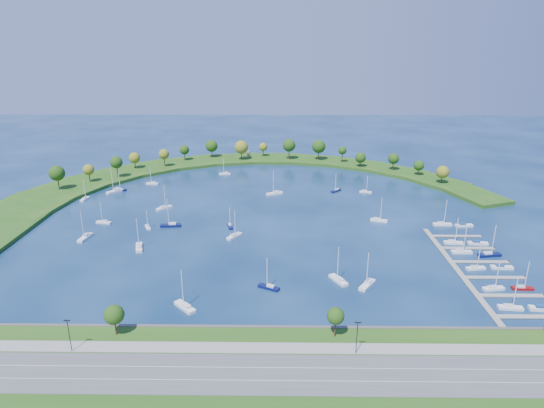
{
  "coord_description": "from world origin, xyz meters",
  "views": [
    {
      "loc": [
        7.9,
        -223.99,
        83.81
      ],
      "look_at": [
        5.0,
        5.0,
        4.0
      ],
      "focal_mm": 30.6,
      "sensor_mm": 36.0,
      "label": 1
    }
  ],
  "objects_px": {
    "moored_boat_16": "(366,191)",
    "docked_boat_9": "(478,243)",
    "moored_boat_5": "(379,220)",
    "docked_boat_5": "(502,267)",
    "moored_boat_14": "(171,225)",
    "docked_boat_4": "(476,267)",
    "harbor_tower": "(249,154)",
    "moored_boat_0": "(85,237)",
    "moored_boat_8": "(225,173)",
    "docked_boat_11": "(464,225)",
    "moored_boat_6": "(339,279)",
    "dock_system": "(476,269)",
    "moored_boat_13": "(367,284)",
    "moored_boat_12": "(269,286)",
    "moored_boat_17": "(139,247)",
    "moored_boat_4": "(148,226)",
    "docked_boat_10": "(442,224)",
    "docked_boat_2": "(493,288)",
    "docked_boat_7": "(489,254)",
    "moored_boat_3": "(230,225)",
    "moored_boat_10": "(115,191)",
    "moored_boat_9": "(336,190)",
    "docked_boat_3": "(522,287)",
    "moored_boat_19": "(85,198)",
    "moored_boat_7": "(234,235)",
    "docked_boat_0": "(510,307)",
    "moored_boat_20": "(164,207)",
    "moored_boat_11": "(185,306)",
    "docked_boat_1": "(543,308)",
    "docked_boat_6": "(461,251)",
    "moored_boat_2": "(119,189)"
  },
  "relations": [
    {
      "from": "moored_boat_16",
      "to": "docked_boat_9",
      "type": "distance_m",
      "value": 82.24
    },
    {
      "from": "moored_boat_5",
      "to": "docked_boat_5",
      "type": "xyz_separation_m",
      "value": [
        37.73,
        -50.57,
        -0.28
      ]
    },
    {
      "from": "moored_boat_14",
      "to": "docked_boat_4",
      "type": "xyz_separation_m",
      "value": [
        129.07,
        -43.01,
        -0.09
      ]
    },
    {
      "from": "harbor_tower",
      "to": "moored_boat_0",
      "type": "distance_m",
      "value": 165.37
    },
    {
      "from": "moored_boat_8",
      "to": "moored_boat_5",
      "type": "bearing_deg",
      "value": 132.2
    },
    {
      "from": "harbor_tower",
      "to": "docked_boat_11",
      "type": "height_order",
      "value": "harbor_tower"
    },
    {
      "from": "moored_boat_6",
      "to": "docked_boat_11",
      "type": "xyz_separation_m",
      "value": [
        67.23,
        55.59,
        -0.32
      ]
    },
    {
      "from": "harbor_tower",
      "to": "dock_system",
      "type": "distance_m",
      "value": 206.38
    },
    {
      "from": "moored_boat_13",
      "to": "docked_boat_5",
      "type": "height_order",
      "value": "moored_boat_13"
    },
    {
      "from": "moored_boat_12",
      "to": "moored_boat_17",
      "type": "relative_size",
      "value": 0.86
    },
    {
      "from": "moored_boat_4",
      "to": "moored_boat_5",
      "type": "relative_size",
      "value": 0.75
    },
    {
      "from": "moored_boat_4",
      "to": "docked_boat_10",
      "type": "xyz_separation_m",
      "value": [
        142.1,
        5.21,
        0.09
      ]
    },
    {
      "from": "moored_boat_17",
      "to": "docked_boat_2",
      "type": "distance_m",
      "value": 141.17
    },
    {
      "from": "dock_system",
      "to": "moored_boat_16",
      "type": "xyz_separation_m",
      "value": [
        -25.36,
        98.56,
        0.51
      ]
    },
    {
      "from": "docked_boat_7",
      "to": "moored_boat_3",
      "type": "bearing_deg",
      "value": 155.71
    },
    {
      "from": "dock_system",
      "to": "moored_boat_10",
      "type": "bearing_deg",
      "value": 150.76
    },
    {
      "from": "moored_boat_8",
      "to": "moored_boat_10",
      "type": "height_order",
      "value": "moored_boat_10"
    },
    {
      "from": "moored_boat_9",
      "to": "moored_boat_14",
      "type": "height_order",
      "value": "moored_boat_14"
    },
    {
      "from": "moored_boat_0",
      "to": "docked_boat_3",
      "type": "height_order",
      "value": "moored_boat_0"
    },
    {
      "from": "moored_boat_14",
      "to": "moored_boat_19",
      "type": "height_order",
      "value": "moored_boat_14"
    },
    {
      "from": "moored_boat_7",
      "to": "docked_boat_5",
      "type": "xyz_separation_m",
      "value": [
        107.74,
        -29.57,
        -0.3
      ]
    },
    {
      "from": "dock_system",
      "to": "moored_boat_9",
      "type": "distance_m",
      "value": 109.34
    },
    {
      "from": "moored_boat_4",
      "to": "docked_boat_0",
      "type": "height_order",
      "value": "docked_boat_0"
    },
    {
      "from": "docked_boat_4",
      "to": "docked_boat_10",
      "type": "relative_size",
      "value": 0.87
    },
    {
      "from": "moored_boat_20",
      "to": "moored_boat_7",
      "type": "bearing_deg",
      "value": -87.57
    },
    {
      "from": "harbor_tower",
      "to": "docked_boat_0",
      "type": "xyz_separation_m",
      "value": [
        99.76,
        -208.63,
        -3.43
      ]
    },
    {
      "from": "docked_boat_4",
      "to": "docked_boat_7",
      "type": "distance_m",
      "value": 15.91
    },
    {
      "from": "docked_boat_10",
      "to": "docked_boat_7",
      "type": "bearing_deg",
      "value": -76.5
    },
    {
      "from": "moored_boat_5",
      "to": "moored_boat_11",
      "type": "xyz_separation_m",
      "value": [
        -81.04,
        -81.15,
        0.06
      ]
    },
    {
      "from": "moored_boat_9",
      "to": "moored_boat_17",
      "type": "xyz_separation_m",
      "value": [
        -94.38,
        -82.5,
        0.08
      ]
    },
    {
      "from": "moored_boat_10",
      "to": "docked_boat_1",
      "type": "relative_size",
      "value": 1.61
    },
    {
      "from": "moored_boat_10",
      "to": "moored_boat_17",
      "type": "xyz_separation_m",
      "value": [
        36.89,
        -79.09,
        -0.03
      ]
    },
    {
      "from": "docked_boat_9",
      "to": "moored_boat_13",
      "type": "bearing_deg",
      "value": -140.73
    },
    {
      "from": "moored_boat_20",
      "to": "moored_boat_9",
      "type": "bearing_deg",
      "value": -26.34
    },
    {
      "from": "docked_boat_6",
      "to": "docked_boat_7",
      "type": "height_order",
      "value": "docked_boat_7"
    },
    {
      "from": "moored_boat_13",
      "to": "moored_boat_4",
      "type": "bearing_deg",
      "value": -84.94
    },
    {
      "from": "moored_boat_5",
      "to": "docked_boat_11",
      "type": "xyz_separation_m",
      "value": [
        39.63,
        -6.36,
        -0.28
      ]
    },
    {
      "from": "moored_boat_2",
      "to": "docked_boat_10",
      "type": "xyz_separation_m",
      "value": [
        175.2,
        -54.19,
        0.01
      ]
    },
    {
      "from": "moored_boat_5",
      "to": "moored_boat_13",
      "type": "distance_m",
      "value": 67.53
    },
    {
      "from": "moored_boat_9",
      "to": "moored_boat_19",
      "type": "distance_m",
      "value": 144.67
    },
    {
      "from": "moored_boat_4",
      "to": "docked_boat_5",
      "type": "xyz_separation_m",
      "value": [
        150.17,
        -40.17,
        -0.21
      ]
    },
    {
      "from": "moored_boat_14",
      "to": "docked_boat_5",
      "type": "distance_m",
      "value": 145.76
    },
    {
      "from": "moored_boat_2",
      "to": "docked_boat_3",
      "type": "xyz_separation_m",
      "value": [
        183.33,
        -115.88,
        -0.04
      ]
    },
    {
      "from": "moored_boat_16",
      "to": "docked_boat_0",
      "type": "xyz_separation_m",
      "value": [
        25.58,
        -126.44,
        0.03
      ]
    },
    {
      "from": "moored_boat_2",
      "to": "moored_boat_3",
      "type": "height_order",
      "value": "moored_boat_2"
    },
    {
      "from": "moored_boat_20",
      "to": "docked_boat_5",
      "type": "height_order",
      "value": "moored_boat_20"
    },
    {
      "from": "docked_boat_1",
      "to": "moored_boat_19",
      "type": "bearing_deg",
      "value": 157.48
    },
    {
      "from": "moored_boat_7",
      "to": "docked_boat_4",
      "type": "bearing_deg",
      "value": -72.37
    },
    {
      "from": "moored_boat_5",
      "to": "docked_boat_10",
      "type": "height_order",
      "value": "docked_boat_10"
    },
    {
      "from": "moored_boat_0",
      "to": "moored_boat_12",
      "type": "relative_size",
      "value": 1.16
    }
  ]
}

